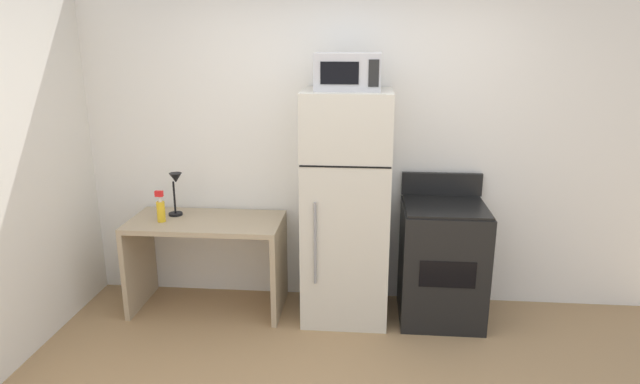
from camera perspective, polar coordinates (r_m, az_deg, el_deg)
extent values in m
cube|color=white|center=(4.37, 3.22, 5.04)|extent=(5.00, 0.10, 2.60)
cube|color=tan|center=(4.35, -11.94, -3.12)|extent=(1.19, 0.59, 0.04)
cube|color=tan|center=(4.68, -18.50, -7.17)|extent=(0.04, 0.59, 0.71)
cube|color=tan|center=(4.36, -4.31, -8.07)|extent=(0.04, 0.59, 0.71)
cylinder|color=black|center=(4.51, -14.95, -2.24)|extent=(0.11, 0.11, 0.02)
cylinder|color=black|center=(4.47, -15.07, -0.55)|extent=(0.02, 0.02, 0.26)
cone|color=black|center=(4.40, -14.95, 1.46)|extent=(0.10, 0.10, 0.08)
cylinder|color=yellow|center=(4.36, -16.38, -2.00)|extent=(0.06, 0.06, 0.16)
cylinder|color=white|center=(4.33, -16.49, -0.71)|extent=(0.02, 0.02, 0.04)
cube|color=red|center=(4.31, -16.58, -0.18)|extent=(0.06, 0.03, 0.04)
cube|color=beige|center=(4.11, 2.77, -1.66)|extent=(0.65, 0.60, 1.76)
cube|color=black|center=(3.72, 2.65, 2.65)|extent=(0.63, 0.00, 0.01)
cylinder|color=gray|center=(3.89, -0.52, -5.46)|extent=(0.02, 0.02, 0.62)
cube|color=#B7B7BC|center=(3.91, 2.96, 12.54)|extent=(0.46, 0.34, 0.26)
cube|color=black|center=(3.74, 2.07, 12.40)|extent=(0.26, 0.01, 0.15)
cube|color=black|center=(3.74, 5.67, 12.33)|extent=(0.07, 0.01, 0.18)
cube|color=black|center=(4.30, 12.69, -7.36)|extent=(0.63, 0.60, 0.90)
cube|color=black|center=(4.15, 13.07, -1.50)|extent=(0.60, 0.58, 0.02)
cube|color=black|center=(4.39, 12.67, 0.82)|extent=(0.63, 0.04, 0.18)
cube|color=black|center=(4.01, 13.27, -8.46)|extent=(0.40, 0.01, 0.20)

